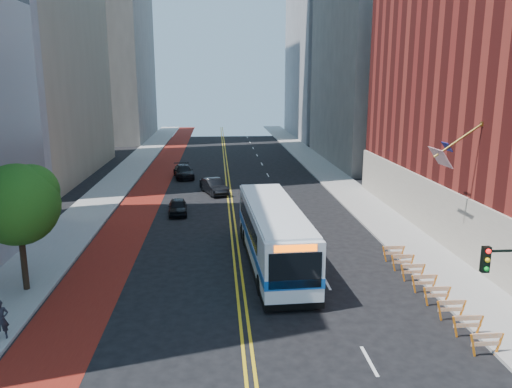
{
  "coord_description": "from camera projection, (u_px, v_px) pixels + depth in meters",
  "views": [
    {
      "loc": [
        -1.11,
        -19.49,
        10.95
      ],
      "look_at": [
        1.05,
        8.0,
        4.63
      ],
      "focal_mm": 35.0,
      "sensor_mm": 36.0,
      "label": 1
    }
  ],
  "objects": [
    {
      "name": "construction_barriers",
      "position": [
        430.0,
        287.0,
        25.38
      ],
      "size": [
        1.42,
        10.91,
        1.0
      ],
      "color": "orange",
      "rests_on": "ground"
    },
    {
      "name": "sidewalk_left",
      "position": [
        109.0,
        192.0,
        49.69
      ],
      "size": [
        4.0,
        140.0,
        0.15
      ],
      "primitive_type": "cube",
      "color": "gray",
      "rests_on": "ground"
    },
    {
      "name": "midrise_right_near",
      "position": [
        399.0,
        9.0,
        65.4
      ],
      "size": [
        18.0,
        26.0,
        40.0
      ],
      "primitive_type": "cube",
      "color": "slate",
      "rests_on": "ground"
    },
    {
      "name": "traffic_signal",
      "position": [
        512.0,
        286.0,
        17.94
      ],
      "size": [
        2.21,
        0.34,
        5.07
      ],
      "color": "black",
      "rests_on": "sidewalk_right"
    },
    {
      "name": "center_line_outer",
      "position": [
        231.0,
        190.0,
        50.63
      ],
      "size": [
        0.14,
        140.0,
        0.01
      ],
      "primitive_type": "cube",
      "color": "gold",
      "rests_on": "ground"
    },
    {
      "name": "car_c",
      "position": [
        184.0,
        172.0,
        56.94
      ],
      "size": [
        2.86,
        5.31,
        1.46
      ],
      "primitive_type": "imported",
      "rotation": [
        0.0,
        0.0,
        0.17
      ],
      "color": "black",
      "rests_on": "ground"
    },
    {
      "name": "bus_lane_paint",
      "position": [
        148.0,
        192.0,
        50.0
      ],
      "size": [
        3.6,
        140.0,
        0.01
      ],
      "primitive_type": "cube",
      "color": "maroon",
      "rests_on": "ground"
    },
    {
      "name": "car_a",
      "position": [
        178.0,
        207.0,
        41.51
      ],
      "size": [
        1.77,
        3.83,
        1.27
      ],
      "primitive_type": "imported",
      "rotation": [
        0.0,
        0.0,
        0.07
      ],
      "color": "black",
      "rests_on": "ground"
    },
    {
      "name": "car_b",
      "position": [
        214.0,
        186.0,
        48.97
      ],
      "size": [
        2.99,
        4.82,
        1.5
      ],
      "primitive_type": "imported",
      "rotation": [
        0.0,
        0.0,
        0.33
      ],
      "color": "black",
      "rests_on": "ground"
    },
    {
      "name": "transit_bus",
      "position": [
        273.0,
        234.0,
        30.0
      ],
      "size": [
        3.47,
        13.48,
        3.68
      ],
      "rotation": [
        0.0,
        0.0,
        0.04
      ],
      "color": "silver",
      "rests_on": "ground"
    },
    {
      "name": "street_tree",
      "position": [
        19.0,
        201.0,
        25.39
      ],
      "size": [
        4.2,
        4.2,
        6.7
      ],
      "color": "black",
      "rests_on": "sidewalk_left"
    },
    {
      "name": "center_line_inner",
      "position": [
        227.0,
        190.0,
        50.61
      ],
      "size": [
        0.14,
        140.0,
        0.01
      ],
      "primitive_type": "cube",
      "color": "gold",
      "rests_on": "ground"
    },
    {
      "name": "pedestrian",
      "position": [
        1.0,
        320.0,
        21.15
      ],
      "size": [
        0.74,
        0.61,
        1.74
      ],
      "primitive_type": "imported",
      "rotation": [
        0.0,
        0.0,
        0.36
      ],
      "color": "black",
      "rests_on": "sidewalk_left"
    },
    {
      "name": "sidewalk_right",
      "position": [
        345.0,
        188.0,
        51.52
      ],
      "size": [
        4.0,
        140.0,
        0.15
      ],
      "primitive_type": "cube",
      "color": "gray",
      "rests_on": "ground"
    },
    {
      "name": "lane_dashes",
      "position": [
        268.0,
        175.0,
        58.76
      ],
      "size": [
        0.14,
        98.2,
        0.01
      ],
      "color": "silver",
      "rests_on": "ground"
    },
    {
      "name": "ground",
      "position": [
        246.0,
        340.0,
        21.47
      ],
      "size": [
        160.0,
        160.0,
        0.0
      ],
      "primitive_type": "plane",
      "color": "black",
      "rests_on": "ground"
    }
  ]
}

